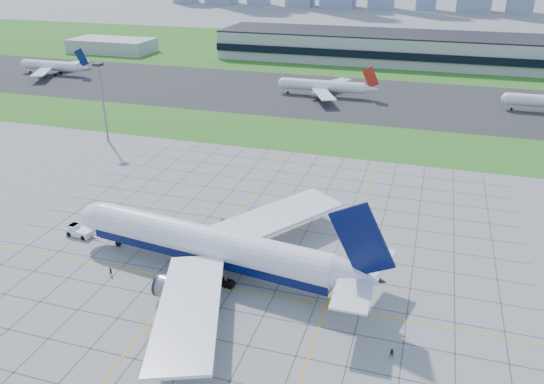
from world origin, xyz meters
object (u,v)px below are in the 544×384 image
object	(u,v)px
distant_jet_0	(53,66)
pushback_tug	(79,231)
airliner	(211,246)
crew_near	(111,271)
light_mast	(102,93)
distant_jet_1	(325,86)
crew_far	(392,353)

from	to	relation	value
distant_jet_0	pushback_tug	bearing A→B (deg)	-50.82
airliner	crew_near	world-z (taller)	airliner
light_mast	airliner	distance (m)	89.84
airliner	pushback_tug	world-z (taller)	airliner
airliner	distant_jet_1	world-z (taller)	airliner
distant_jet_0	distant_jet_1	xyz separation A→B (m)	(139.72, -2.02, 0.00)
light_mast	distant_jet_1	size ratio (longest dim) A/B	0.60
distant_jet_1	distant_jet_0	bearing A→B (deg)	179.17
airliner	crew_far	world-z (taller)	airliner
crew_near	crew_far	xyz separation A→B (m)	(54.89, -7.21, -0.07)
airliner	distant_jet_0	xyz separation A→B (m)	(-146.80, 142.90, -1.29)
light_mast	crew_near	world-z (taller)	light_mast
pushback_tug	crew_far	world-z (taller)	pushback_tug
light_mast	pushback_tug	distance (m)	66.76
airliner	crew_near	bearing A→B (deg)	-151.03
light_mast	distant_jet_0	size ratio (longest dim) A/B	0.60
crew_far	distant_jet_0	world-z (taller)	distant_jet_0
distant_jet_0	distant_jet_1	world-z (taller)	same
airliner	pushback_tug	bearing A→B (deg)	179.68
crew_near	distant_jet_0	distance (m)	197.67
crew_far	distant_jet_0	bearing A→B (deg)	162.94
airliner	crew_far	xyz separation A→B (m)	(36.54, -14.52, -4.98)
light_mast	crew_near	distance (m)	84.58
crew_far	airliner	bearing A→B (deg)	-178.08
distant_jet_1	crew_near	bearing A→B (deg)	-94.35
airliner	crew_near	xyz separation A→B (m)	(-18.35, -7.31, -4.91)
crew_near	airliner	bearing A→B (deg)	-53.09
airliner	light_mast	bearing A→B (deg)	142.97
crew_near	distant_jet_1	xyz separation A→B (m)	(11.27, 148.18, 3.62)
distant_jet_0	crew_near	bearing A→B (deg)	-49.46
airliner	pushback_tug	xyz separation A→B (m)	(-34.04, 4.53, -4.68)
airliner	distant_jet_1	xyz separation A→B (m)	(-7.08, 140.88, -1.29)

